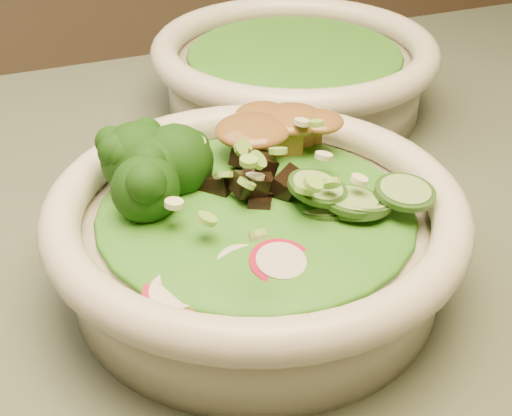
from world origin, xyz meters
name	(u,v)px	position (x,y,z in m)	size (l,w,h in m)	color
dining_table	(466,324)	(0.00, 0.00, 0.64)	(1.20, 0.80, 0.75)	black
salad_bowl	(256,234)	(-0.19, -0.01, 0.79)	(0.26, 0.26, 0.07)	beige
side_bowl	(294,70)	(-0.06, 0.22, 0.79)	(0.26, 0.26, 0.07)	beige
lettuce_bed	(256,207)	(-0.19, -0.01, 0.81)	(0.19, 0.19, 0.02)	#1B5C13
side_lettuce	(295,50)	(-0.06, 0.22, 0.81)	(0.17, 0.17, 0.02)	#1B5C13
broccoli_florets	(157,180)	(-0.25, 0.02, 0.82)	(0.08, 0.07, 0.04)	black
radish_slices	(244,267)	(-0.22, -0.07, 0.81)	(0.10, 0.04, 0.02)	maroon
cucumber_slices	(361,200)	(-0.14, -0.04, 0.82)	(0.07, 0.07, 0.03)	#93C06A
mushroom_heap	(259,178)	(-0.19, 0.00, 0.82)	(0.07, 0.07, 0.04)	black
tofu_cubes	(271,144)	(-0.16, 0.04, 0.82)	(0.09, 0.06, 0.03)	#A57B37
peanut_sauce	(271,127)	(-0.16, 0.04, 0.83)	(0.07, 0.05, 0.02)	brown
scallion_garnish	(256,174)	(-0.19, -0.01, 0.83)	(0.18, 0.18, 0.02)	#7BBC42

